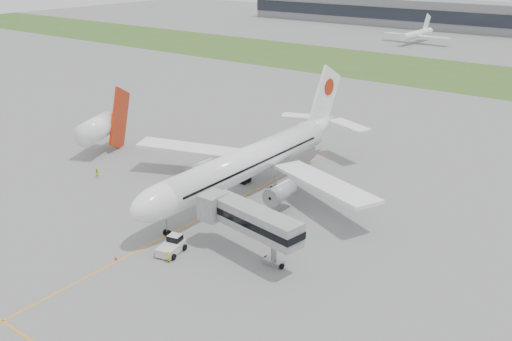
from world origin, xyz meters
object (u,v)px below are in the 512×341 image
Objects in this scene: jet_bridge at (248,218)px; neighbor_aircraft at (100,127)px; ground_crew_near at (169,257)px; airliner at (252,160)px; pushback_tug at (172,245)px.

jet_bridge is 0.99× the size of neighbor_aircraft.
airliner is at bearing -106.81° from ground_crew_near.
airliner is 3.38× the size of jet_bridge.
airliner is 35.92m from neighbor_aircraft.
jet_bridge is at bearing 19.18° from pushback_tug.
pushback_tug is 11.08m from jet_bridge.
jet_bridge is 9.51× the size of ground_crew_near.
neighbor_aircraft is at bearing -176.06° from airliner.
neighbor_aircraft is at bearing -57.92° from ground_crew_near.
ground_crew_near is 47.35m from neighbor_aircraft.
pushback_tug is 0.29× the size of jet_bridge.
airliner is 11.65× the size of pushback_tug.
neighbor_aircraft is at bearing 139.70° from pushback_tug.
jet_bridge is 50.59m from neighbor_aircraft.
pushback_tug is at bearing -83.70° from ground_crew_near.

